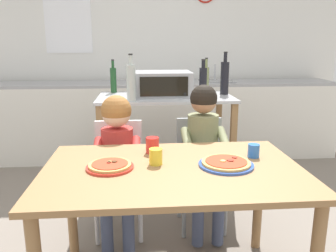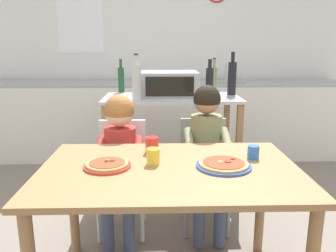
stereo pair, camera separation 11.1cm
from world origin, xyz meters
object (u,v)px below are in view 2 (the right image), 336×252
Objects in this scene: dining_chair_left at (122,168)px; bottle_tall_green_wine at (232,77)px; kitchen_island_cart at (172,129)px; bottle_brown_beer at (137,82)px; child_in_red_shirt at (120,147)px; pizza_plate_blue_rimmed at (224,165)px; dining_chair_right at (204,165)px; bottle_squat_spirits at (121,79)px; dining_table at (170,185)px; drinking_cup_red at (152,145)px; drinking_cup_blue at (253,152)px; toaster_oven at (169,84)px; bottle_dark_olive_oil at (209,81)px; child_in_olive_shirt at (207,143)px; pizza_plate_red_rimmed at (107,165)px; drinking_cup_yellow at (153,156)px; bottle_clear_vinegar at (214,78)px.

bottle_tall_green_wine is at bearing 35.87° from dining_chair_left.
bottle_brown_beer is (-0.29, -0.24, 0.45)m from kitchen_island_cart.
pizza_plate_blue_rimmed is (0.61, -0.58, 0.08)m from child_in_red_shirt.
dining_chair_right is at bearing -69.01° from kitchen_island_cart.
bottle_squat_spirits is 1.22m from dining_chair_right.
bottle_squat_spirits reaches higher than dining_table.
drinking_cup_red is (0.23, -0.32, 0.11)m from child_in_red_shirt.
drinking_cup_blue is (0.88, -1.45, -0.26)m from bottle_squat_spirits.
dining_chair_right is 0.66m from child_in_red_shirt.
toaster_oven reaches higher than dining_chair_right.
toaster_oven is 1.55× the size of bottle_dark_olive_oil.
kitchen_island_cart is 0.41m from toaster_oven.
kitchen_island_cart is 0.73m from child_in_olive_shirt.
child_in_red_shirt is (-0.93, -0.79, -0.40)m from bottle_tall_green_wine.
pizza_plate_red_rimmed is (-0.33, 0.01, 0.11)m from dining_table.
kitchen_island_cart is at bearing 99.59° from pizza_plate_blue_rimmed.
kitchen_island_cart is 0.68m from bottle_squat_spirits.
bottle_squat_spirits is 0.30× the size of child_in_red_shirt.
drinking_cup_blue is at bearing -95.92° from bottle_tall_green_wine.
dining_chair_right is (0.61, 0.04, 0.00)m from dining_chair_left.
drinking_cup_yellow reaches higher than dining_chair_left.
drinking_cup_blue is (0.57, -0.13, -0.01)m from drinking_cup_red.
bottle_squat_spirits is (-0.47, 0.26, 0.42)m from kitchen_island_cart.
toaster_oven is at bearing 64.14° from child_in_red_shirt.
child_in_red_shirt reaches higher than kitchen_island_cart.
child_in_red_shirt is 0.59m from drinking_cup_yellow.
pizza_plate_blue_rimmed is 3.13× the size of drinking_cup_red.
drinking_cup_blue is at bearing -53.25° from bottle_brown_beer.
kitchen_island_cart is 0.74m from dining_chair_left.
toaster_oven is 1.39m from pizza_plate_red_rimmed.
kitchen_island_cart is 0.71m from bottle_tall_green_wine.
dining_table is 17.89× the size of drinking_cup_blue.
child_in_red_shirt reaches higher than pizza_plate_red_rimmed.
pizza_plate_blue_rimmed is at bearing -8.28° from drinking_cup_yellow.
bottle_clear_vinegar is 1.77m from pizza_plate_red_rimmed.
bottle_squat_spirits is at bearing 101.92° from drinking_cup_yellow.
child_in_red_shirt is (-0.80, -0.99, -0.37)m from bottle_clear_vinegar.
bottle_tall_green_wine is at bearing 28.04° from bottle_dark_olive_oil.
drinking_cup_red is 0.20m from drinking_cup_yellow.
bottle_squat_spirits is at bearing 92.96° from pizza_plate_red_rimmed.
child_in_olive_shirt is at bearing -113.07° from bottle_tall_green_wine.
drinking_cup_red is at bearing -136.28° from child_in_olive_shirt.
bottle_clear_vinegar is 1.46m from drinking_cup_red.
bottle_squat_spirits is 1.57m from drinking_cup_yellow.
bottle_brown_beer reaches higher than child_in_olive_shirt.
drinking_cup_red reaches higher than dining_table.
dining_table is at bearing -64.88° from dining_chair_left.
dining_table is at bearing -92.69° from kitchen_island_cart.
bottle_clear_vinegar is 0.39× the size of dining_chair_left.
bottle_clear_vinegar is 1.10× the size of pizza_plate_blue_rimmed.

